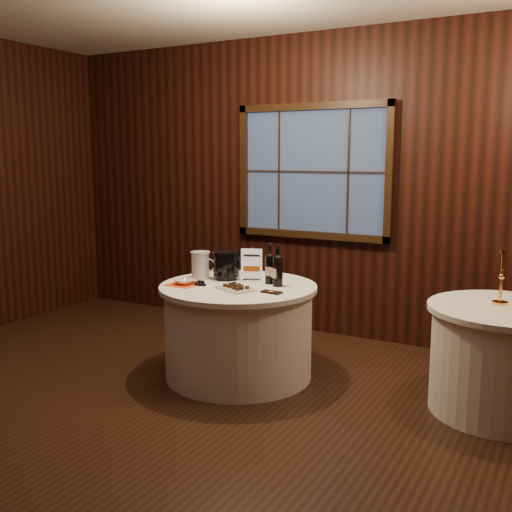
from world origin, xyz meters
The scene contains 15 objects.
ground centered at (0.00, 0.00, 0.00)m, with size 6.00×6.00×0.00m, color black.
back_wall centered at (0.00, 2.48, 1.54)m, with size 6.00×0.10×3.00m.
main_table centered at (0.00, 1.00, 0.39)m, with size 1.28×1.28×0.77m.
side_table centered at (2.00, 1.30, 0.39)m, with size 1.08×1.08×0.77m.
sign_stand centered at (0.02, 1.18, 0.87)m, with size 0.17×0.13×0.28m.
port_bottle_left centered at (0.20, 1.17, 0.91)m, with size 0.08×0.09×0.33m.
port_bottle_right centered at (0.30, 1.12, 0.92)m, with size 0.08×0.10×0.34m.
ice_bucket centered at (-0.20, 1.15, 0.90)m, with size 0.24×0.24×0.24m.
chocolate_plate centered at (0.08, 0.83, 0.79)m, with size 0.35×0.30×0.04m.
chocolate_box centered at (0.37, 0.88, 0.78)m, with size 0.16×0.08×0.01m, color black.
grape_bunch centered at (-0.25, 0.83, 0.79)m, with size 0.17×0.08×0.04m.
glass_pitcher centered at (-0.41, 1.06, 0.89)m, with size 0.22×0.16×0.23m.
orange_napkin centered at (-0.39, 0.80, 0.77)m, with size 0.24×0.24×0.00m, color #FE4515.
cracker_bowl centered at (-0.39, 0.80, 0.79)m, with size 0.16×0.16×0.04m, color silver.
brass_candlestick centered at (1.94, 1.35, 0.91)m, with size 0.11×0.11×0.39m.
Camera 1 is at (2.44, -3.07, 1.80)m, focal length 42.00 mm.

